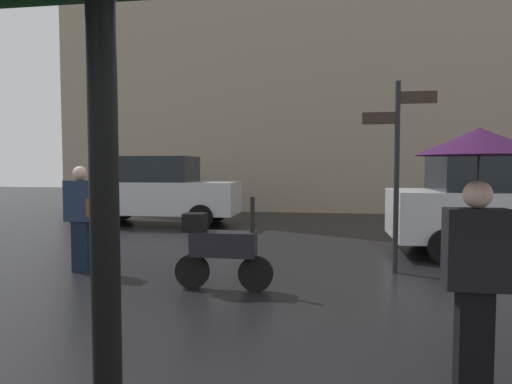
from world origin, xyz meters
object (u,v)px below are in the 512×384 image
Objects in this scene: pedestrian_with_umbrella at (478,189)px; street_signpost at (397,157)px; parked_car_right at (156,190)px; pedestrian_with_bag at (82,212)px; parked_car_left at (512,203)px; parked_scooter at (220,248)px.

street_signpost is at bearing -166.90° from pedestrian_with_umbrella.
street_signpost reaches higher than pedestrian_with_umbrella.
parked_car_right is 7.58m from street_signpost.
street_signpost is at bearing -104.97° from pedestrian_with_bag.
street_signpost reaches higher than parked_car_left.
pedestrian_with_umbrella is 3.43m from parked_scooter.
parked_car_right is (-5.73, 8.43, -0.49)m from pedestrian_with_umbrella.
parked_car_left is at bearing 12.38° from parked_scooter.
pedestrian_with_bag is at bearing 144.74° from parked_scooter.
parked_car_right reaches higher than pedestrian_with_umbrella.
pedestrian_with_bag is at bearing -108.20° from pedestrian_with_umbrella.
pedestrian_with_umbrella is 5.62m from pedestrian_with_bag.
pedestrian_with_bag is 0.38× the size of parked_car_left.
parked_car_left is at bearing 169.45° from pedestrian_with_umbrella.
parked_car_right is at bearing -132.50° from pedestrian_with_umbrella.
parked_car_right is at bearing -12.54° from pedestrian_with_bag.
pedestrian_with_umbrella is at bearing -60.78° from parked_car_right.
pedestrian_with_umbrella is 3.56m from street_signpost.
pedestrian_with_umbrella is at bearing 64.95° from parked_car_left.
pedestrian_with_bag is 1.24× the size of parked_scooter.
street_signpost reaches higher than pedestrian_with_bag.
street_signpost reaches higher than parked_car_right.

